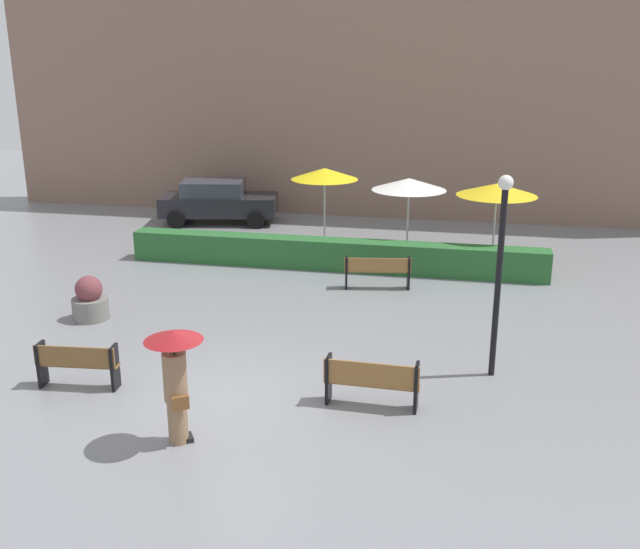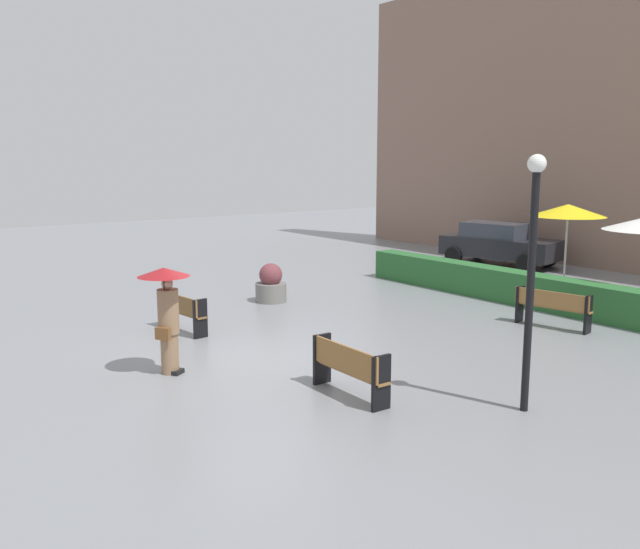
# 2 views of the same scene
# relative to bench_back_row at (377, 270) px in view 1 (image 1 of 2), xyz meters

# --- Properties ---
(ground_plane) EXTENTS (60.00, 60.00, 0.00)m
(ground_plane) POSITION_rel_bench_back_row_xyz_m (-1.94, -6.81, -0.53)
(ground_plane) COLOR gray
(bench_back_row) EXTENTS (1.79, 0.61, 0.87)m
(bench_back_row) POSITION_rel_bench_back_row_xyz_m (0.00, 0.00, 0.00)
(bench_back_row) COLOR olive
(bench_back_row) RESTS_ON ground
(bench_near_left) EXTENTS (1.57, 0.48, 0.87)m
(bench_near_left) POSITION_rel_bench_back_row_xyz_m (-4.74, -7.05, -0.02)
(bench_near_left) COLOR brown
(bench_near_left) RESTS_ON ground
(bench_near_right) EXTENTS (1.70, 0.38, 0.89)m
(bench_near_right) POSITION_rel_bench_back_row_xyz_m (0.77, -6.68, -0.01)
(bench_near_right) COLOR olive
(bench_near_right) RESTS_ON ground
(pedestrian_with_umbrella) EXTENTS (0.93, 0.93, 1.97)m
(pedestrian_with_umbrella) POSITION_rel_bench_back_row_xyz_m (-2.11, -8.55, 0.73)
(pedestrian_with_umbrella) COLOR #8C6B4C
(pedestrian_with_umbrella) RESTS_ON ground
(planter_pot) EXTENTS (0.85, 0.85, 1.06)m
(planter_pot) POSITION_rel_bench_back_row_xyz_m (-6.35, -3.64, -0.07)
(planter_pot) COLOR slate
(planter_pot) RESTS_ON ground
(lamp_post) EXTENTS (0.28, 0.28, 3.95)m
(lamp_post) POSITION_rel_bench_back_row_xyz_m (2.90, -4.87, 1.89)
(lamp_post) COLOR black
(lamp_post) RESTS_ON ground
(patio_umbrella_yellow) EXTENTS (2.10, 2.10, 2.60)m
(patio_umbrella_yellow) POSITION_rel_bench_back_row_xyz_m (-2.19, 3.72, 1.89)
(patio_umbrella_yellow) COLOR silver
(patio_umbrella_yellow) RESTS_ON ground
(patio_umbrella_white) EXTENTS (2.23, 2.23, 2.47)m
(patio_umbrella_white) POSITION_rel_bench_back_row_xyz_m (0.50, 3.13, 1.76)
(patio_umbrella_white) COLOR silver
(patio_umbrella_white) RESTS_ON ground
(patio_umbrella_yellow_far) EXTENTS (2.32, 2.32, 2.44)m
(patio_umbrella_yellow_far) POSITION_rel_bench_back_row_xyz_m (3.04, 2.95, 1.73)
(patio_umbrella_yellow_far) COLOR silver
(patio_umbrella_yellow_far) RESTS_ON ground
(hedge_strip) EXTENTS (12.15, 0.70, 0.87)m
(hedge_strip) POSITION_rel_bench_back_row_xyz_m (-1.50, 1.59, -0.10)
(hedge_strip) COLOR #28602D
(hedge_strip) RESTS_ON ground
(building_facade) EXTENTS (28.00, 1.20, 10.94)m
(building_facade) POSITION_rel_bench_back_row_xyz_m (-1.94, 9.19, 4.94)
(building_facade) COLOR #846656
(building_facade) RESTS_ON ground
(parked_car) EXTENTS (4.45, 2.59, 1.57)m
(parked_car) POSITION_rel_bench_back_row_xyz_m (-6.76, 6.52, 0.29)
(parked_car) COLOR black
(parked_car) RESTS_ON ground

